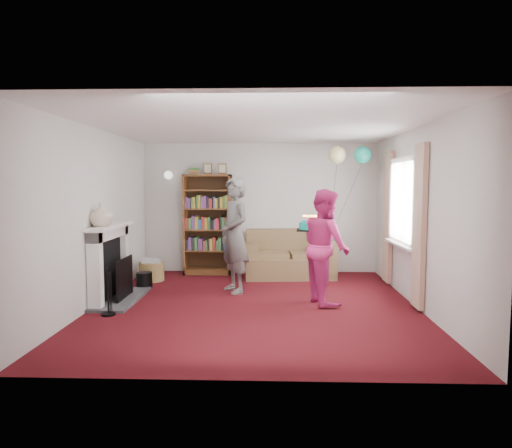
{
  "coord_description": "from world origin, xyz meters",
  "views": [
    {
      "loc": [
        0.23,
        -6.34,
        1.71
      ],
      "look_at": [
        -0.01,
        0.6,
        1.1
      ],
      "focal_mm": 32.0,
      "sensor_mm": 36.0,
      "label": 1
    }
  ],
  "objects_px": {
    "bookcase": "(208,225)",
    "person_magenta": "(326,246)",
    "sofa": "(289,259)",
    "person_striped": "(234,235)",
    "birthday_cake": "(310,226)"
  },
  "relations": [
    {
      "from": "sofa",
      "to": "birthday_cake",
      "type": "height_order",
      "value": "birthday_cake"
    },
    {
      "from": "sofa",
      "to": "person_magenta",
      "type": "distance_m",
      "value": 2.01
    },
    {
      "from": "person_striped",
      "to": "person_magenta",
      "type": "height_order",
      "value": "person_striped"
    },
    {
      "from": "sofa",
      "to": "person_striped",
      "type": "bearing_deg",
      "value": -129.91
    },
    {
      "from": "person_striped",
      "to": "person_magenta",
      "type": "xyz_separation_m",
      "value": [
        1.36,
        -0.61,
        -0.08
      ]
    },
    {
      "from": "person_magenta",
      "to": "birthday_cake",
      "type": "relative_size",
      "value": 4.44
    },
    {
      "from": "person_striped",
      "to": "person_magenta",
      "type": "bearing_deg",
      "value": 35.7
    },
    {
      "from": "person_striped",
      "to": "birthday_cake",
      "type": "bearing_deg",
      "value": 37.63
    },
    {
      "from": "bookcase",
      "to": "sofa",
      "type": "relative_size",
      "value": 1.29
    },
    {
      "from": "birthday_cake",
      "to": "bookcase",
      "type": "bearing_deg",
      "value": 131.75
    },
    {
      "from": "sofa",
      "to": "person_magenta",
      "type": "height_order",
      "value": "person_magenta"
    },
    {
      "from": "person_striped",
      "to": "person_magenta",
      "type": "relative_size",
      "value": 1.1
    },
    {
      "from": "bookcase",
      "to": "person_magenta",
      "type": "distance_m",
      "value": 2.92
    },
    {
      "from": "bookcase",
      "to": "person_magenta",
      "type": "height_order",
      "value": "bookcase"
    },
    {
      "from": "person_magenta",
      "to": "sofa",
      "type": "bearing_deg",
      "value": -2.26
    }
  ]
}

